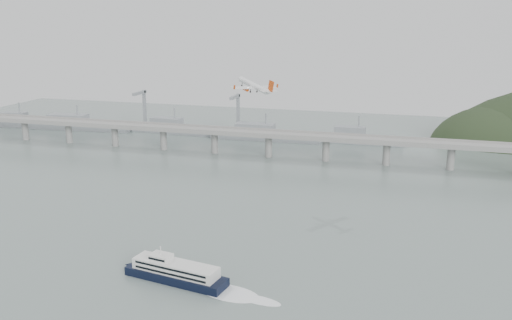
% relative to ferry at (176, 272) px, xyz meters
% --- Properties ---
extents(ground, '(900.00, 900.00, 0.00)m').
position_rel_ferry_xyz_m(ground, '(12.91, 34.40, -4.21)').
color(ground, slate).
rests_on(ground, ground).
extents(bridge, '(800.00, 22.00, 23.90)m').
position_rel_ferry_xyz_m(bridge, '(11.75, 234.40, 13.44)').
color(bridge, gray).
rests_on(bridge, ground).
extents(distant_fleet, '(453.00, 60.90, 40.00)m').
position_rel_ferry_xyz_m(distant_fleet, '(-142.45, 299.48, 2.01)').
color(distant_fleet, gray).
rests_on(distant_fleet, ground).
extents(ferry, '(82.00, 24.22, 15.54)m').
position_rel_ferry_xyz_m(ferry, '(0.00, 0.00, 0.00)').
color(ferry, black).
rests_on(ferry, ground).
extents(airliner, '(33.06, 31.11, 10.48)m').
position_rel_ferry_xyz_m(airliner, '(2.72, 121.59, 71.53)').
color(airliner, white).
rests_on(airliner, ground).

